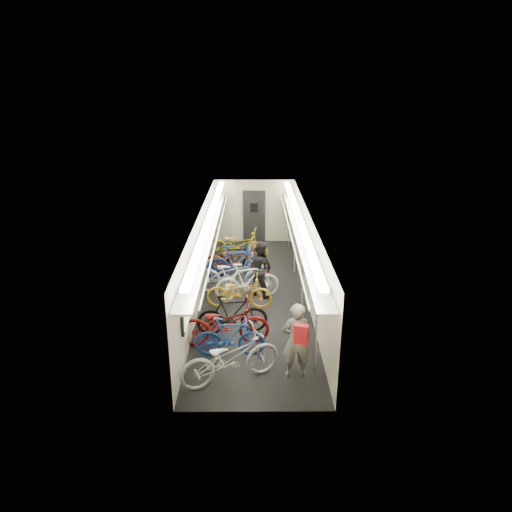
{
  "coord_description": "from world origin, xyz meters",
  "views": [
    {
      "loc": [
        -0.0,
        -11.9,
        5.63
      ],
      "look_at": [
        0.05,
        0.19,
        1.15
      ],
      "focal_mm": 32.0,
      "sensor_mm": 36.0,
      "label": 1
    }
  ],
  "objects_px": {
    "bicycle_0": "(230,358)",
    "passenger_mid": "(260,268)",
    "bicycle_1": "(230,337)",
    "backpack": "(301,334)",
    "passenger_near": "(296,341)"
  },
  "relations": [
    {
      "from": "bicycle_1",
      "to": "backpack",
      "type": "height_order",
      "value": "backpack"
    },
    {
      "from": "bicycle_0",
      "to": "passenger_mid",
      "type": "height_order",
      "value": "passenger_mid"
    },
    {
      "from": "bicycle_0",
      "to": "backpack",
      "type": "distance_m",
      "value": 1.58
    },
    {
      "from": "bicycle_0",
      "to": "backpack",
      "type": "bearing_deg",
      "value": -126.4
    },
    {
      "from": "passenger_mid",
      "to": "backpack",
      "type": "bearing_deg",
      "value": 134.34
    },
    {
      "from": "passenger_near",
      "to": "bicycle_1",
      "type": "bearing_deg",
      "value": -36.03
    },
    {
      "from": "bicycle_0",
      "to": "passenger_near",
      "type": "relative_size",
      "value": 1.28
    },
    {
      "from": "bicycle_1",
      "to": "passenger_mid",
      "type": "bearing_deg",
      "value": -12.32
    },
    {
      "from": "bicycle_0",
      "to": "bicycle_1",
      "type": "relative_size",
      "value": 1.35
    },
    {
      "from": "passenger_mid",
      "to": "backpack",
      "type": "height_order",
      "value": "passenger_mid"
    },
    {
      "from": "bicycle_0",
      "to": "passenger_mid",
      "type": "xyz_separation_m",
      "value": [
        0.65,
        4.14,
        0.26
      ]
    },
    {
      "from": "backpack",
      "to": "passenger_near",
      "type": "bearing_deg",
      "value": 111.71
    },
    {
      "from": "passenger_mid",
      "to": "backpack",
      "type": "distance_m",
      "value": 4.54
    },
    {
      "from": "bicycle_0",
      "to": "passenger_mid",
      "type": "relative_size",
      "value": 1.3
    },
    {
      "from": "bicycle_0",
      "to": "bicycle_1",
      "type": "distance_m",
      "value": 0.96
    }
  ]
}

